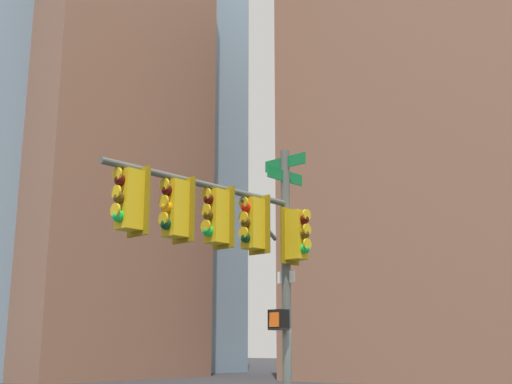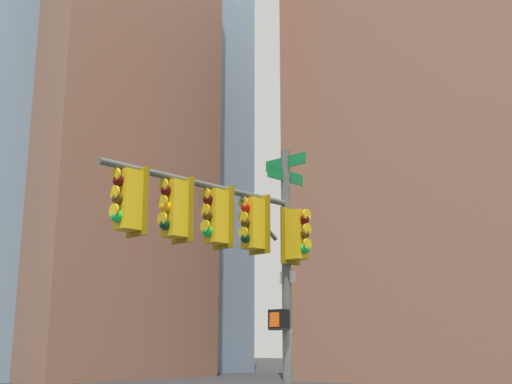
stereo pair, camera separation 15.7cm
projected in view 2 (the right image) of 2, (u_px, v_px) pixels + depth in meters
The scene contains 4 objects.
signal_pole_assembly at pixel (234, 234), 12.56m from camera, with size 1.17×5.08×6.20m.
building_brick_nearside at pixel (61, 105), 56.56m from camera, with size 23.13×14.94×44.60m, color #845B47.
building_brick_midblock at pixel (486, 142), 46.43m from camera, with size 23.28×16.90×32.33m, color #845B47.
building_glass_tower at pixel (23, 12), 63.20m from camera, with size 29.72×33.48×66.54m, color #7A99B2.
Camera 2 is at (-8.11, 11.31, 2.13)m, focal length 46.62 mm.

